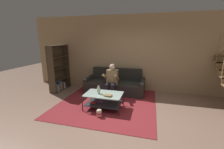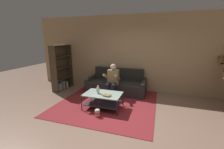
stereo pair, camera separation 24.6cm
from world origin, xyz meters
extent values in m
plane|color=#957361|center=(0.00, 0.00, 0.00)|extent=(16.80, 16.80, 0.00)
cube|color=tan|center=(0.00, 2.46, 1.45)|extent=(8.40, 0.12, 2.90)
cylinder|color=#A27D50|center=(2.79, 2.16, 1.74)|extent=(0.04, 0.04, 0.90)
cylinder|color=#A27D50|center=(2.79, 2.72, 2.10)|extent=(0.04, 0.04, 0.90)
cube|color=#292926|center=(-0.56, 1.89, 0.21)|extent=(1.95, 0.89, 0.43)
cube|color=black|center=(-0.56, 2.25, 0.65)|extent=(1.95, 0.18, 0.45)
cube|color=#292926|center=(-1.60, 1.89, 0.27)|extent=(0.13, 0.89, 0.55)
cube|color=#292926|center=(0.48, 1.89, 0.27)|extent=(0.13, 0.89, 0.55)
cylinder|color=#21202B|center=(-0.66, 1.14, 0.21)|extent=(0.14, 0.14, 0.43)
cylinder|color=#21202B|center=(-0.46, 1.14, 0.21)|extent=(0.14, 0.14, 0.43)
cylinder|color=#21202B|center=(-0.66, 1.32, 0.47)|extent=(0.14, 0.42, 0.14)
cylinder|color=#21202B|center=(-0.46, 1.32, 0.47)|extent=(0.14, 0.42, 0.14)
cube|color=#937951|center=(-0.56, 1.53, 0.69)|extent=(0.38, 0.22, 0.53)
cylinder|color=#937951|center=(-0.77, 1.35, 0.74)|extent=(0.09, 0.49, 0.31)
cylinder|color=#937951|center=(-0.36, 1.35, 0.74)|extent=(0.09, 0.49, 0.31)
sphere|color=beige|center=(-0.56, 1.53, 1.06)|extent=(0.21, 0.21, 0.21)
ellipsoid|color=black|center=(-0.56, 1.55, 1.08)|extent=(0.21, 0.21, 0.13)
cube|color=#A9C4B9|center=(-0.55, 0.49, 0.45)|extent=(1.08, 0.69, 0.02)
cube|color=#2E353D|center=(-0.55, 0.49, 0.16)|extent=(0.99, 0.63, 0.02)
cylinder|color=#30262F|center=(-1.08, 0.16, 0.23)|extent=(0.03, 0.03, 0.46)
cylinder|color=#30262F|center=(-0.03, 0.16, 0.23)|extent=(0.03, 0.03, 0.46)
cylinder|color=#30262F|center=(-1.08, 0.82, 0.23)|extent=(0.03, 0.03, 0.46)
cylinder|color=#30262F|center=(-0.03, 0.82, 0.23)|extent=(0.03, 0.03, 0.46)
cube|color=red|center=(-0.85, 0.39, 0.18)|extent=(0.17, 0.14, 0.03)
cube|color=#913A95|center=(-0.67, 0.52, 0.18)|extent=(0.16, 0.13, 0.02)
cube|color=maroon|center=(-0.56, 1.09, 0.01)|extent=(3.00, 3.41, 0.01)
cube|color=#8A5461|center=(-0.56, 1.09, 0.01)|extent=(1.65, 1.87, 0.00)
ellipsoid|color=silver|center=(-0.69, 0.46, 0.56)|extent=(0.11, 0.11, 0.21)
cylinder|color=silver|center=(-0.69, 0.46, 0.67)|extent=(0.05, 0.05, 0.05)
cube|color=gold|center=(-0.38, 0.35, 0.47)|extent=(0.21, 0.13, 0.02)
cube|color=#967547|center=(-0.37, 0.35, 0.48)|extent=(0.24, 0.20, 0.02)
cube|color=#483B29|center=(-2.78, 1.16, 0.89)|extent=(0.29, 0.03, 1.78)
cube|color=#483B29|center=(-2.74, 2.14, 0.89)|extent=(0.29, 0.03, 1.78)
cube|color=#483B29|center=(-2.90, 1.66, 0.89)|extent=(0.06, 1.00, 1.78)
cube|color=#483B29|center=(-2.76, 1.65, 0.01)|extent=(0.33, 0.97, 0.02)
cube|color=#483B29|center=(-2.76, 1.65, 0.44)|extent=(0.33, 0.97, 0.02)
cube|color=#483B29|center=(-2.76, 1.65, 0.89)|extent=(0.33, 0.97, 0.02)
cube|color=#483B29|center=(-2.76, 1.65, 1.33)|extent=(0.33, 0.97, 0.02)
cube|color=#483B29|center=(-2.76, 1.65, 1.77)|extent=(0.33, 0.97, 0.02)
cube|color=#2553AB|center=(-2.75, 1.20, 0.19)|extent=(0.20, 0.04, 0.35)
cube|color=teal|center=(-2.77, 1.24, 0.20)|extent=(0.25, 0.05, 0.36)
cube|color=red|center=(-2.77, 1.28, 0.14)|extent=(0.24, 0.04, 0.24)
cube|color=gold|center=(-2.76, 1.34, 0.15)|extent=(0.23, 0.06, 0.25)
cube|color=#7795AF|center=(-2.75, 1.39, 0.16)|extent=(0.21, 0.06, 0.29)
cube|color=#2F57AE|center=(-2.76, 1.45, 0.21)|extent=(0.24, 0.06, 0.38)
cube|color=red|center=(-2.76, 1.50, 0.15)|extent=(0.24, 0.04, 0.26)
cube|color=orange|center=(-2.75, 1.56, 0.18)|extent=(0.23, 0.06, 0.32)
cube|color=blue|center=(-2.74, 1.60, 0.20)|extent=(0.20, 0.04, 0.36)
cube|color=#272E36|center=(-2.75, 1.65, 0.17)|extent=(0.24, 0.06, 0.30)
cube|color=#7898B2|center=(-2.73, 1.71, 0.14)|extent=(0.20, 0.06, 0.24)
cube|color=silver|center=(-2.73, 1.77, 0.15)|extent=(0.21, 0.06, 0.26)
cylinder|color=red|center=(-0.51, -0.03, 0.02)|extent=(0.14, 0.14, 0.04)
cylinder|color=white|center=(-0.51, -0.03, 0.07)|extent=(0.14, 0.14, 0.04)
cylinder|color=red|center=(-0.51, -0.03, 0.11)|extent=(0.14, 0.14, 0.04)
cylinder|color=white|center=(-0.51, -0.03, 0.15)|extent=(0.14, 0.14, 0.04)
ellipsoid|color=beige|center=(-0.51, -0.03, 0.19)|extent=(0.13, 0.13, 0.05)
camera|label=1|loc=(0.73, -3.40, 2.02)|focal=24.00mm
camera|label=2|loc=(0.97, -3.33, 2.02)|focal=24.00mm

